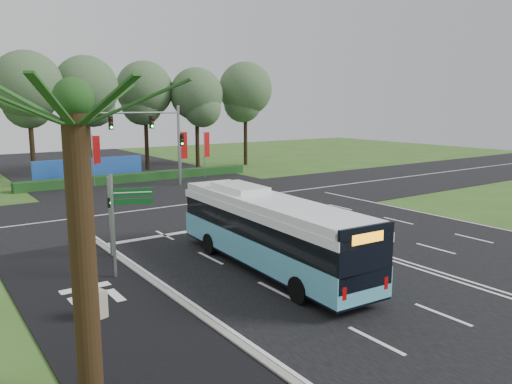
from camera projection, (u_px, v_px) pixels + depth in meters
ground at (317, 238)px, 26.81m from camera, size 120.00×120.00×0.00m
road_main at (317, 237)px, 26.81m from camera, size 20.00×120.00×0.04m
road_cross at (207, 202)px, 36.50m from camera, size 120.00×14.00×0.05m
bike_path at (106, 309)px, 17.33m from camera, size 5.00×18.00×0.06m
kerb_strip at (169, 294)px, 18.68m from camera, size 0.25×18.00×0.12m
city_bus at (269, 231)px, 21.32m from camera, size 3.11×11.93×3.39m
pedestrian_signal at (111, 213)px, 23.06m from camera, size 0.35×0.43×3.82m
street_sign at (122, 214)px, 20.15m from camera, size 1.58×0.71×4.33m
utility_cabinet at (96, 306)px, 16.50m from camera, size 0.71×0.64×0.98m
banner_flag_left at (96, 153)px, 43.00m from camera, size 0.67×0.13×4.53m
banner_flag_mid at (183, 148)px, 46.62m from camera, size 0.69×0.11×4.65m
banner_flag_right at (206, 147)px, 48.51m from camera, size 0.67×0.14×4.53m
palm_tree at (75, 132)px, 11.06m from camera, size 3.20×3.20×7.65m
traffic_light_gantry at (160, 133)px, 42.68m from camera, size 8.41×0.28×7.00m
hedge at (141, 177)px, 46.53m from camera, size 22.00×1.20×0.80m
blue_hoarding at (90, 170)px, 46.17m from camera, size 10.00×0.30×2.20m
eucalyptus_row at (104, 91)px, 48.90m from camera, size 42.65×9.13×11.98m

